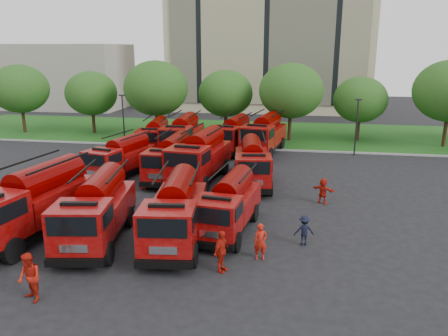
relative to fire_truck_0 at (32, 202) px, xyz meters
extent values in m
plane|color=black|center=(6.54, 3.68, -1.80)|extent=(140.00, 140.00, 0.00)
cube|color=#194F15|center=(6.54, 29.68, -1.74)|extent=(70.00, 16.00, 0.12)
cube|color=gray|center=(6.54, 21.58, -1.73)|extent=(70.00, 0.30, 0.14)
cube|color=beige|center=(8.54, 51.68, 10.70)|extent=(30.00, 14.00, 25.00)
cube|color=black|center=(8.54, 44.58, 10.70)|extent=(28.00, 0.15, 22.00)
cube|color=gray|center=(-23.46, 47.68, 3.20)|extent=(18.00, 12.00, 10.00)
cylinder|color=#382314|center=(-17.46, 25.68, -0.49)|extent=(0.36, 0.36, 2.62)
ellipsoid|color=#184213|center=(-17.46, 25.68, 3.22)|extent=(6.30, 6.30, 5.36)
cylinder|color=#382314|center=(-9.46, 26.68, -0.61)|extent=(0.36, 0.36, 2.38)
ellipsoid|color=#184213|center=(-9.46, 26.68, 2.75)|extent=(5.71, 5.71, 4.86)
cylinder|color=#382314|center=(-1.46, 25.18, -0.40)|extent=(0.36, 0.36, 2.80)
ellipsoid|color=#184213|center=(-1.46, 25.18, 3.56)|extent=(6.72, 6.72, 5.71)
cylinder|color=#382314|center=(5.54, 27.68, -0.58)|extent=(0.36, 0.36, 2.45)
ellipsoid|color=#184213|center=(5.54, 27.68, 2.89)|extent=(5.88, 5.88, 5.00)
cylinder|color=#382314|center=(12.54, 26.18, -0.44)|extent=(0.36, 0.36, 2.73)
ellipsoid|color=#184213|center=(12.54, 26.18, 3.42)|extent=(6.55, 6.55, 5.57)
cylinder|color=#382314|center=(19.54, 27.18, -0.66)|extent=(0.36, 0.36, 2.27)
ellipsoid|color=#184213|center=(19.54, 27.18, 2.55)|extent=(5.46, 5.46, 4.64)
cylinder|color=#382314|center=(27.54, 25.68, -0.37)|extent=(0.36, 0.36, 2.87)
cylinder|color=black|center=(-3.46, 20.88, 0.70)|extent=(0.14, 0.14, 5.00)
cube|color=black|center=(-3.46, 20.88, 3.25)|extent=(0.60, 0.25, 0.12)
cylinder|color=black|center=(18.54, 20.88, 0.70)|extent=(0.14, 0.14, 5.00)
cube|color=black|center=(18.54, 20.88, 3.25)|extent=(0.60, 0.25, 0.12)
cube|color=black|center=(0.00, 0.01, -1.09)|extent=(3.66, 7.98, 0.33)
cube|color=maroon|center=(0.18, 1.21, -0.21)|extent=(3.42, 5.40, 1.43)
cylinder|color=#590000|center=(0.18, 1.21, 0.96)|extent=(2.32, 4.81, 1.65)
cylinder|color=black|center=(0.82, -3.00, -1.20)|extent=(0.56, 1.25, 1.21)
cylinder|color=black|center=(-0.95, 2.16, -1.20)|extent=(0.56, 1.25, 1.21)
cylinder|color=black|center=(1.55, 1.77, -1.20)|extent=(0.56, 1.25, 1.21)
cube|color=black|center=(3.59, -0.09, -1.15)|extent=(3.41, 7.33, 0.30)
cube|color=black|center=(4.16, -3.62, -1.20)|extent=(2.53, 0.65, 0.35)
cube|color=maroon|center=(3.98, -2.47, -0.01)|extent=(2.79, 2.58, 1.96)
cube|color=black|center=(4.16, -3.59, 0.44)|extent=(2.10, 0.39, 0.86)
cube|color=maroon|center=(3.41, 1.01, -0.34)|extent=(3.17, 4.97, 1.31)
cylinder|color=#590000|center=(3.41, 1.01, 0.73)|extent=(2.16, 4.42, 1.51)
cylinder|color=black|center=(2.86, -2.86, -1.25)|extent=(0.52, 1.15, 1.11)
cylinder|color=black|center=(5.15, -2.49, -1.25)|extent=(0.52, 1.15, 1.11)
cylinder|color=black|center=(2.16, 1.52, -1.25)|extent=(0.52, 1.15, 1.11)
cylinder|color=black|center=(4.45, 1.89, -1.25)|extent=(0.52, 1.15, 1.11)
cube|color=black|center=(7.53, 0.39, -1.15)|extent=(3.09, 7.19, 0.30)
cube|color=black|center=(7.94, -3.12, -1.20)|extent=(2.50, 0.54, 0.35)
cube|color=maroon|center=(7.81, -1.98, -0.03)|extent=(2.68, 2.46, 1.94)
cube|color=black|center=(7.94, -3.09, 0.41)|extent=(2.08, 0.29, 0.85)
cube|color=maroon|center=(7.40, 1.48, -0.36)|extent=(2.96, 4.83, 1.29)
cylinder|color=#590000|center=(7.40, 1.48, 0.70)|extent=(1.97, 4.33, 1.49)
cylinder|color=black|center=(6.70, -2.31, -1.25)|extent=(0.47, 1.13, 1.10)
cylinder|color=black|center=(8.97, -2.04, -1.25)|extent=(0.47, 1.13, 1.10)
cylinder|color=black|center=(6.18, 2.04, -1.25)|extent=(0.47, 1.13, 1.10)
cylinder|color=black|center=(8.46, 2.31, -1.25)|extent=(0.47, 1.13, 1.10)
cube|color=black|center=(9.90, 2.25, -1.22)|extent=(2.79, 6.49, 0.27)
cube|color=black|center=(9.52, -0.92, -1.26)|extent=(2.26, 0.49, 0.31)
cube|color=maroon|center=(9.65, 0.11, -0.21)|extent=(2.42, 2.22, 1.75)
cube|color=black|center=(9.53, -0.89, 0.20)|extent=(1.88, 0.27, 0.76)
cube|color=maroon|center=(10.02, 3.23, -0.50)|extent=(2.67, 4.36, 1.17)
cylinder|color=#590000|center=(10.02, 3.23, 0.45)|extent=(1.78, 3.90, 1.35)
cylinder|color=black|center=(8.60, 0.05, -1.31)|extent=(0.43, 1.02, 0.99)
cylinder|color=black|center=(10.65, -0.19, -1.31)|extent=(0.43, 1.02, 0.99)
cylinder|color=black|center=(9.07, 3.97, -1.31)|extent=(0.43, 1.02, 0.99)
cylinder|color=black|center=(11.12, 3.73, -1.31)|extent=(0.43, 1.02, 0.99)
cube|color=black|center=(0.32, 10.90, -1.21)|extent=(3.46, 6.71, 0.27)
cube|color=black|center=(-0.40, 7.73, -1.25)|extent=(2.28, 0.73, 0.32)
cube|color=maroon|center=(-0.16, 8.75, -0.18)|extent=(2.63, 2.46, 1.78)
cube|color=black|center=(-0.39, 7.75, 0.23)|extent=(1.89, 0.47, 0.78)
cube|color=maroon|center=(0.54, 11.88, -0.47)|extent=(3.11, 4.60, 1.19)
cylinder|color=#590000|center=(0.54, 11.88, 0.50)|extent=(2.18, 4.05, 1.37)
cylinder|color=black|center=(-1.23, 8.81, -1.30)|extent=(0.53, 1.05, 1.01)
cylinder|color=black|center=(0.82, 8.34, -1.30)|extent=(0.53, 1.05, 1.01)
cylinder|color=black|center=(-0.35, 12.74, -1.30)|extent=(0.53, 1.05, 1.01)
cylinder|color=black|center=(1.71, 12.27, -1.30)|extent=(0.53, 1.05, 1.01)
cube|color=black|center=(4.22, 10.92, -1.18)|extent=(2.29, 6.74, 0.29)
cube|color=black|center=(4.18, 7.51, -1.23)|extent=(2.40, 0.27, 0.34)
cube|color=maroon|center=(4.19, 8.62, -0.10)|extent=(2.38, 2.14, 1.87)
cube|color=black|center=(4.18, 7.54, 0.33)|extent=(2.02, 0.07, 0.82)
cube|color=maroon|center=(4.24, 11.97, -0.41)|extent=(2.41, 4.44, 1.25)
cylinder|color=#590000|center=(4.24, 11.97, 0.61)|extent=(1.49, 4.05, 1.44)
cylinder|color=black|center=(3.09, 8.44, -1.27)|extent=(0.35, 1.06, 1.06)
cylinder|color=black|center=(5.29, 8.41, -1.27)|extent=(0.35, 1.06, 1.06)
cylinder|color=black|center=(3.14, 12.66, -1.27)|extent=(0.35, 1.06, 1.06)
cylinder|color=black|center=(5.35, 12.63, -1.27)|extent=(0.35, 1.06, 1.06)
cube|color=black|center=(6.40, 11.07, -1.10)|extent=(3.38, 7.85, 0.33)
cube|color=black|center=(5.94, 7.23, -1.15)|extent=(2.73, 0.59, 0.38)
cube|color=maroon|center=(6.09, 8.47, 0.13)|extent=(2.93, 2.69, 2.12)
cube|color=black|center=(5.95, 7.26, 0.62)|extent=(2.27, 0.32, 0.92)
cube|color=maroon|center=(6.54, 12.25, -0.23)|extent=(3.24, 5.28, 1.41)
cylinder|color=#590000|center=(6.54, 12.25, 0.93)|extent=(2.16, 4.73, 1.63)
cylinder|color=black|center=(4.82, 8.41, -1.20)|extent=(0.52, 1.23, 1.20)
cylinder|color=black|center=(7.31, 8.11, -1.20)|extent=(0.52, 1.23, 1.20)
cylinder|color=black|center=(5.39, 13.16, -1.20)|extent=(0.52, 1.23, 1.20)
cylinder|color=black|center=(7.87, 12.86, -1.20)|extent=(0.52, 1.23, 1.20)
cube|color=black|center=(10.26, 10.59, -1.18)|extent=(3.11, 6.97, 0.29)
cube|color=black|center=(10.73, 7.20, -1.22)|extent=(2.41, 0.57, 0.34)
cube|color=maroon|center=(10.58, 8.30, -0.10)|extent=(2.62, 2.42, 1.87)
cube|color=black|center=(10.73, 7.23, 0.34)|extent=(2.01, 0.32, 0.82)
cube|color=maroon|center=(10.12, 11.63, -0.41)|extent=(2.94, 4.70, 1.25)
cylinder|color=#590000|center=(10.12, 11.63, 0.61)|extent=(1.98, 4.20, 1.44)
cylinder|color=black|center=(9.51, 7.96, -1.27)|extent=(0.48, 1.09, 1.06)
cylinder|color=black|center=(11.70, 8.26, -1.27)|extent=(0.48, 1.09, 1.06)
cylinder|color=black|center=(8.93, 12.15, -1.27)|extent=(0.48, 1.09, 1.06)
cylinder|color=black|center=(11.12, 12.45, -1.27)|extent=(0.48, 1.09, 1.06)
cube|color=black|center=(0.41, 18.91, -1.19)|extent=(2.92, 6.76, 0.28)
cube|color=black|center=(0.80, 15.61, -1.24)|extent=(2.35, 0.51, 0.33)
cube|color=maroon|center=(0.67, 16.68, -0.14)|extent=(2.52, 2.32, 1.82)
cube|color=black|center=(0.80, 15.64, 0.28)|extent=(1.96, 0.28, 0.80)
cube|color=maroon|center=(0.28, 19.93, -0.45)|extent=(2.79, 4.55, 1.22)
cylinder|color=#590000|center=(0.28, 19.93, 0.55)|extent=(1.86, 4.07, 1.40)
cylinder|color=black|center=(-0.37, 16.37, -1.29)|extent=(0.45, 1.06, 1.03)
cylinder|color=black|center=(1.76, 16.62, -1.29)|extent=(0.45, 1.06, 1.03)
cylinder|color=black|center=(-0.86, 20.46, -1.29)|extent=(0.45, 1.06, 1.03)
cylinder|color=black|center=(1.27, 20.71, -1.29)|extent=(0.45, 1.06, 1.03)
cube|color=black|center=(2.99, 18.98, -1.12)|extent=(2.53, 7.40, 0.32)
cube|color=black|center=(3.05, 15.25, -1.17)|extent=(2.63, 0.30, 0.37)
cube|color=maroon|center=(3.03, 16.46, 0.06)|extent=(2.61, 2.35, 2.05)
cube|color=black|center=(3.04, 15.28, 0.54)|extent=(2.21, 0.09, 0.89)
cube|color=maroon|center=(2.97, 20.14, -0.28)|extent=(2.65, 4.88, 1.37)
cylinder|color=#590000|center=(2.97, 20.14, 0.84)|extent=(1.65, 4.44, 1.58)
cylinder|color=black|center=(1.82, 16.23, -1.22)|extent=(0.39, 1.16, 1.16)
cylinder|color=black|center=(4.24, 16.27, -1.22)|extent=(0.39, 1.16, 1.16)
cylinder|color=black|center=(1.75, 20.86, -1.22)|extent=(0.39, 1.16, 1.16)
cylinder|color=black|center=(4.17, 20.89, -1.22)|extent=(0.39, 1.16, 1.16)
cube|color=black|center=(7.41, 20.72, -1.17)|extent=(3.34, 7.12, 0.29)
cube|color=black|center=(6.84, 17.30, -1.22)|extent=(2.45, 0.64, 0.34)
cube|color=maroon|center=(7.03, 18.41, -0.07)|extent=(2.71, 2.51, 1.91)
cube|color=black|center=(6.85, 17.33, 0.37)|extent=(2.03, 0.38, 0.83)
cube|color=maroon|center=(7.58, 21.78, -0.38)|extent=(3.10, 4.83, 1.27)
cylinder|color=#590000|center=(7.58, 21.78, 0.65)|extent=(2.12, 4.29, 1.47)
cylinder|color=black|center=(5.89, 18.40, -1.26)|extent=(0.51, 1.12, 1.07)
cylinder|color=black|center=(8.10, 18.03, -1.26)|extent=(0.51, 1.12, 1.07)
cylinder|color=black|center=(6.59, 22.64, -1.26)|extent=(0.51, 1.12, 1.07)
cylinder|color=black|center=(8.81, 22.27, -1.26)|extent=(0.51, 1.12, 1.07)
cube|color=black|center=(10.34, 20.40, -1.11)|extent=(3.75, 7.82, 0.32)
cube|color=black|center=(9.67, 16.65, -1.16)|extent=(2.68, 0.74, 0.38)
cube|color=maroon|center=(9.89, 17.87, 0.10)|extent=(3.00, 2.78, 2.09)
cube|color=black|center=(9.67, 16.69, 0.58)|extent=(2.22, 0.45, 0.91)
cube|color=maroon|center=(10.55, 21.56, -0.25)|extent=(3.45, 5.32, 1.39)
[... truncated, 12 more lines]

